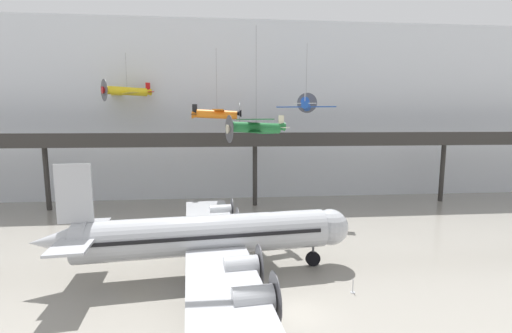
# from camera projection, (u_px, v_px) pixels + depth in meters

# --- Properties ---
(ground_plane) EXTENTS (260.00, 260.00, 0.00)m
(ground_plane) POSITION_uv_depth(u_px,v_px,m) (295.00, 314.00, 23.12)
(ground_plane) COLOR gray
(hangar_back_wall) EXTENTS (140.00, 3.00, 28.96)m
(hangar_back_wall) POSITION_uv_depth(u_px,v_px,m) (251.00, 111.00, 57.59)
(hangar_back_wall) COLOR silver
(hangar_back_wall) RESTS_ON ground
(mezzanine_walkway) EXTENTS (110.00, 3.20, 11.26)m
(mezzanine_walkway) POSITION_uv_depth(u_px,v_px,m) (256.00, 144.00, 50.57)
(mezzanine_walkway) COLOR #2D2B28
(mezzanine_walkway) RESTS_ON ground
(airliner_silver_main) EXTENTS (26.03, 29.74, 9.75)m
(airliner_silver_main) POSITION_uv_depth(u_px,v_px,m) (204.00, 236.00, 28.50)
(airliner_silver_main) COLOR #B7BABF
(airliner_silver_main) RESTS_ON ground
(suspended_plane_orange_highwing) EXTENTS (6.89, 8.45, 10.21)m
(suspended_plane_orange_highwing) POSITION_uv_depth(u_px,v_px,m) (217.00, 114.00, 47.22)
(suspended_plane_orange_highwing) COLOR orange
(suspended_plane_yellow_lowwing) EXTENTS (7.44, 8.11, 7.14)m
(suspended_plane_yellow_lowwing) POSITION_uv_depth(u_px,v_px,m) (127.00, 91.00, 50.83)
(suspended_plane_yellow_lowwing) COLOR yellow
(suspended_plane_green_biplane) EXTENTS (6.75, 8.05, 11.92)m
(suspended_plane_green_biplane) POSITION_uv_depth(u_px,v_px,m) (256.00, 127.00, 36.09)
(suspended_plane_green_biplane) COLOR #1E6B33
(suspended_plane_blue_trainer) EXTENTS (7.77, 6.53, 8.72)m
(suspended_plane_blue_trainer) POSITION_uv_depth(u_px,v_px,m) (306.00, 105.00, 44.53)
(suspended_plane_blue_trainer) COLOR #1E4CAD
(stanchion_barrier) EXTENTS (0.36, 0.36, 1.08)m
(stanchion_barrier) POSITION_uv_depth(u_px,v_px,m) (353.00, 289.00, 25.96)
(stanchion_barrier) COLOR #B2B5BA
(stanchion_barrier) RESTS_ON ground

